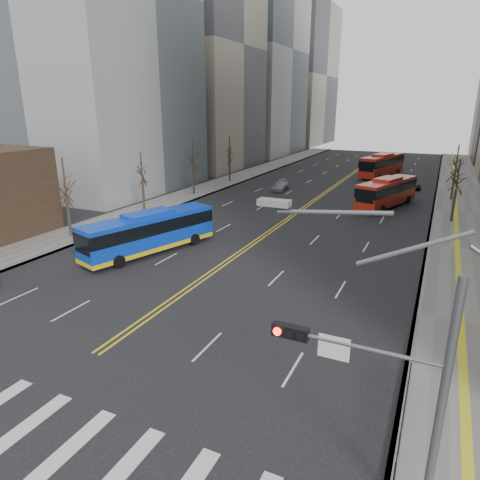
% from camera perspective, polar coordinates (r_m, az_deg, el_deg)
% --- Properties ---
extents(ground, '(220.00, 220.00, 0.00)m').
position_cam_1_polar(ground, '(20.58, -28.86, -20.05)').
color(ground, black).
extents(sidewalk_right, '(7.00, 130.00, 0.15)m').
position_cam_1_polar(sidewalk_right, '(55.05, 27.85, 3.22)').
color(sidewalk_right, slate).
rests_on(sidewalk_right, ground).
extents(sidewalk_left, '(5.00, 130.00, 0.15)m').
position_cam_1_polar(sidewalk_left, '(63.05, -4.66, 6.82)').
color(sidewalk_left, slate).
rests_on(sidewalk_left, ground).
extents(crosswalk, '(26.70, 4.00, 0.01)m').
position_cam_1_polar(crosswalk, '(20.57, -28.86, -20.04)').
color(crosswalk, silver).
rests_on(crosswalk, ground).
extents(centerline, '(0.55, 100.00, 0.01)m').
position_cam_1_polar(centerline, '(66.36, 12.36, 6.95)').
color(centerline, gold).
rests_on(centerline, ground).
extents(office_towers, '(83.00, 134.00, 58.00)m').
position_cam_1_polar(office_towers, '(79.42, 16.21, 25.75)').
color(office_towers, gray).
rests_on(office_towers, ground).
extents(signal_mast, '(5.37, 0.37, 9.39)m').
position_cam_1_polar(signal_mast, '(12.79, 18.93, -16.61)').
color(signal_mast, slate).
rests_on(signal_mast, ground).
extents(pedestrian_railing, '(0.06, 6.06, 1.02)m').
position_cam_1_polar(pedestrian_railing, '(18.37, 21.02, -20.63)').
color(pedestrian_railing, black).
rests_on(pedestrian_railing, sidewalk_right).
extents(street_trees, '(35.20, 47.20, 7.60)m').
position_cam_1_polar(street_trees, '(48.83, -1.31, 9.42)').
color(street_trees, '#2E221C').
rests_on(street_trees, ground).
extents(blue_bus, '(6.01, 12.15, 3.48)m').
position_cam_1_polar(blue_bus, '(36.16, -11.97, 1.14)').
color(blue_bus, blue).
rests_on(blue_bus, ground).
extents(red_bus_near, '(5.90, 11.43, 3.55)m').
position_cam_1_polar(red_bus_near, '(54.51, 19.00, 6.24)').
color(red_bus_near, red).
rests_on(red_bus_near, ground).
extents(red_bus_far, '(6.00, 12.64, 3.88)m').
position_cam_1_polar(red_bus_far, '(78.03, 18.42, 9.61)').
color(red_bus_far, red).
rests_on(red_bus_far, ground).
extents(car_dark_mid, '(2.10, 4.59, 1.53)m').
position_cam_1_polar(car_dark_mid, '(58.45, 16.50, 5.98)').
color(car_dark_mid, black).
rests_on(car_dark_mid, ground).
extents(car_silver, '(2.28, 4.59, 1.28)m').
position_cam_1_polar(car_silver, '(62.23, 5.35, 7.18)').
color(car_silver, gray).
rests_on(car_silver, ground).
extents(car_dark_far, '(3.30, 5.07, 1.30)m').
position_cam_1_polar(car_dark_far, '(68.18, 21.80, 6.93)').
color(car_dark_far, black).
rests_on(car_dark_far, ground).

